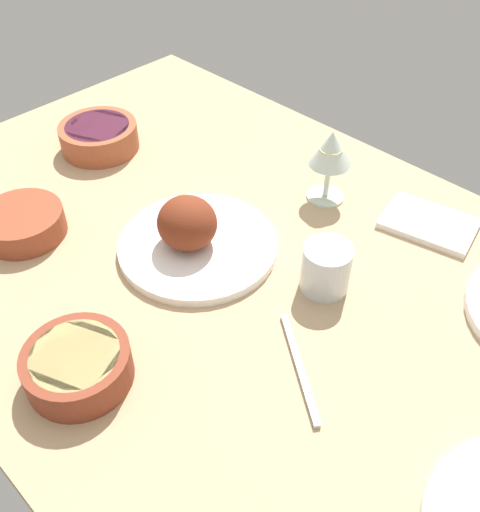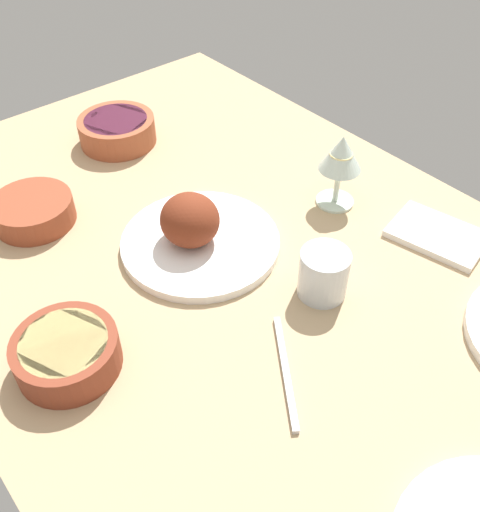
{
  "view_description": "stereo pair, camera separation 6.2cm",
  "coord_description": "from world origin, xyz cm",
  "px_view_note": "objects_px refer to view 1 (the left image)",
  "views": [
    {
      "loc": [
        47.08,
        -47.96,
        69.26
      ],
      "look_at": [
        0.0,
        0.0,
        6.0
      ],
      "focal_mm": 39.96,
      "sensor_mm": 36.0,
      "label": 1
    },
    {
      "loc": [
        51.28,
        -43.44,
        69.26
      ],
      "look_at": [
        0.0,
        0.0,
        6.0
      ],
      "focal_mm": 39.96,
      "sensor_mm": 36.0,
      "label": 2
    }
  ],
  "objects_px": {
    "plate_near_viewer": "(193,236)",
    "bowl_potatoes": "(23,222)",
    "bowl_pasta": "(78,365)",
    "bowl_onions": "(99,136)",
    "wine_glass": "(331,152)",
    "water_tumbler": "(326,268)",
    "folded_napkin": "(429,223)",
    "fork_loose": "(299,367)"
  },
  "relations": [
    {
      "from": "plate_near_viewer",
      "to": "bowl_potatoes",
      "type": "bearing_deg",
      "value": -143.18
    },
    {
      "from": "bowl_potatoes",
      "to": "bowl_pasta",
      "type": "xyz_separation_m",
      "value": [
        0.32,
        -0.1,
        0.0
      ]
    },
    {
      "from": "bowl_onions",
      "to": "wine_glass",
      "type": "height_order",
      "value": "wine_glass"
    },
    {
      "from": "bowl_potatoes",
      "to": "water_tumbler",
      "type": "height_order",
      "value": "water_tumbler"
    },
    {
      "from": "folded_napkin",
      "to": "wine_glass",
      "type": "bearing_deg",
      "value": -161.37
    },
    {
      "from": "bowl_potatoes",
      "to": "bowl_onions",
      "type": "relative_size",
      "value": 0.9
    },
    {
      "from": "bowl_potatoes",
      "to": "wine_glass",
      "type": "bearing_deg",
      "value": 55.52
    },
    {
      "from": "plate_near_viewer",
      "to": "bowl_pasta",
      "type": "relative_size",
      "value": 1.86
    },
    {
      "from": "bowl_pasta",
      "to": "bowl_onions",
      "type": "bearing_deg",
      "value": 141.95
    },
    {
      "from": "bowl_onions",
      "to": "folded_napkin",
      "type": "height_order",
      "value": "bowl_onions"
    },
    {
      "from": "fork_loose",
      "to": "bowl_pasta",
      "type": "bearing_deg",
      "value": 82.82
    },
    {
      "from": "folded_napkin",
      "to": "fork_loose",
      "type": "height_order",
      "value": "folded_napkin"
    },
    {
      "from": "bowl_pasta",
      "to": "bowl_onions",
      "type": "distance_m",
      "value": 0.58
    },
    {
      "from": "folded_napkin",
      "to": "fork_loose",
      "type": "distance_m",
      "value": 0.4
    },
    {
      "from": "bowl_pasta",
      "to": "bowl_onions",
      "type": "relative_size",
      "value": 0.91
    },
    {
      "from": "plate_near_viewer",
      "to": "water_tumbler",
      "type": "bearing_deg",
      "value": 21.78
    },
    {
      "from": "plate_near_viewer",
      "to": "water_tumbler",
      "type": "relative_size",
      "value": 3.38
    },
    {
      "from": "water_tumbler",
      "to": "folded_napkin",
      "type": "distance_m",
      "value": 0.25
    },
    {
      "from": "bowl_onions",
      "to": "wine_glass",
      "type": "distance_m",
      "value": 0.49
    },
    {
      "from": "fork_loose",
      "to": "water_tumbler",
      "type": "bearing_deg",
      "value": -27.82
    },
    {
      "from": "plate_near_viewer",
      "to": "bowl_onions",
      "type": "distance_m",
      "value": 0.38
    },
    {
      "from": "wine_glass",
      "to": "fork_loose",
      "type": "distance_m",
      "value": 0.41
    },
    {
      "from": "water_tumbler",
      "to": "fork_loose",
      "type": "distance_m",
      "value": 0.17
    },
    {
      "from": "bowl_pasta",
      "to": "water_tumbler",
      "type": "relative_size",
      "value": 1.82
    },
    {
      "from": "bowl_potatoes",
      "to": "bowl_pasta",
      "type": "relative_size",
      "value": 0.99
    },
    {
      "from": "plate_near_viewer",
      "to": "bowl_pasta",
      "type": "height_order",
      "value": "plate_near_viewer"
    },
    {
      "from": "plate_near_viewer",
      "to": "water_tumbler",
      "type": "distance_m",
      "value": 0.23
    },
    {
      "from": "bowl_onions",
      "to": "bowl_pasta",
      "type": "bearing_deg",
      "value": -38.05
    },
    {
      "from": "bowl_onions",
      "to": "water_tumbler",
      "type": "relative_size",
      "value": 2.0
    },
    {
      "from": "folded_napkin",
      "to": "bowl_pasta",
      "type": "bearing_deg",
      "value": -105.33
    },
    {
      "from": "plate_near_viewer",
      "to": "wine_glass",
      "type": "distance_m",
      "value": 0.29
    },
    {
      "from": "bowl_potatoes",
      "to": "folded_napkin",
      "type": "height_order",
      "value": "bowl_potatoes"
    },
    {
      "from": "bowl_pasta",
      "to": "wine_glass",
      "type": "distance_m",
      "value": 0.56
    },
    {
      "from": "wine_glass",
      "to": "fork_loose",
      "type": "relative_size",
      "value": 0.75
    },
    {
      "from": "bowl_potatoes",
      "to": "water_tumbler",
      "type": "bearing_deg",
      "value": 30.33
    },
    {
      "from": "folded_napkin",
      "to": "fork_loose",
      "type": "relative_size",
      "value": 0.84
    },
    {
      "from": "folded_napkin",
      "to": "plate_near_viewer",
      "type": "bearing_deg",
      "value": -127.26
    },
    {
      "from": "plate_near_viewer",
      "to": "wine_glass",
      "type": "bearing_deg",
      "value": 75.71
    },
    {
      "from": "bowl_pasta",
      "to": "folded_napkin",
      "type": "bearing_deg",
      "value": 74.67
    },
    {
      "from": "bowl_onions",
      "to": "wine_glass",
      "type": "relative_size",
      "value": 1.13
    },
    {
      "from": "folded_napkin",
      "to": "bowl_onions",
      "type": "bearing_deg",
      "value": -157.49
    },
    {
      "from": "water_tumbler",
      "to": "folded_napkin",
      "type": "relative_size",
      "value": 0.51
    }
  ]
}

